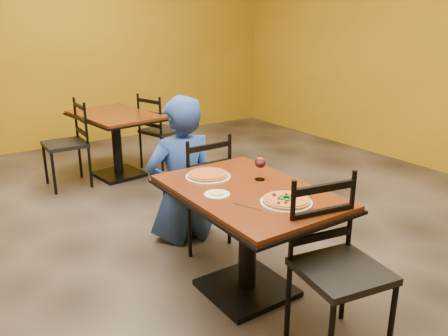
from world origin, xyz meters
TOP-DOWN VIEW (x-y plane):
  - floor at (0.00, 0.00)m, footprint 7.00×8.00m
  - wall_back at (0.00, 4.00)m, footprint 7.00×0.01m
  - table_main at (0.00, -0.50)m, footprint 0.83×1.23m
  - table_second at (0.19, 2.28)m, footprint 0.88×1.20m
  - chair_main_near at (0.08, -1.24)m, footprint 0.51×0.51m
  - chair_main_far at (0.10, 0.33)m, footprint 0.44×0.44m
  - chair_second_left at (-0.40, 2.28)m, footprint 0.44×0.44m
  - chair_second_right at (0.77, 2.28)m, footprint 0.52×0.52m
  - diner at (0.05, 0.48)m, footprint 0.65×0.46m
  - plate_main at (0.05, -0.81)m, footprint 0.31×0.31m
  - pizza_main at (0.05, -0.81)m, footprint 0.28×0.28m
  - plate_far at (-0.09, -0.16)m, footprint 0.31×0.31m
  - pizza_far at (-0.09, -0.16)m, footprint 0.28×0.28m
  - side_plate at (-0.22, -0.47)m, footprint 0.16×0.16m
  - dip at (-0.22, -0.47)m, footprint 0.09×0.09m
  - wine_glass at (0.18, -0.40)m, footprint 0.08×0.08m
  - fork at (-0.18, -0.72)m, footprint 0.08×0.18m
  - knife at (0.26, -0.73)m, footprint 0.06×0.21m

SIDE VIEW (x-z plane):
  - floor at x=0.00m, z-range -0.01..0.01m
  - chair_second_right at x=0.77m, z-range 0.00..0.93m
  - chair_main_far at x=0.10m, z-range 0.00..0.94m
  - chair_second_left at x=-0.40m, z-range 0.00..0.95m
  - chair_main_near at x=0.08m, z-range 0.00..0.98m
  - table_second at x=0.19m, z-range 0.18..0.93m
  - table_main at x=0.00m, z-range 0.18..0.93m
  - diner at x=0.05m, z-range 0.00..1.22m
  - fork at x=-0.18m, z-range 0.75..0.75m
  - knife at x=0.26m, z-range 0.75..0.75m
  - plate_main at x=0.05m, z-range 0.75..0.76m
  - plate_far at x=-0.09m, z-range 0.75..0.76m
  - side_plate at x=-0.22m, z-range 0.75..0.76m
  - dip at x=-0.22m, z-range 0.76..0.77m
  - pizza_main at x=0.05m, z-range 0.76..0.78m
  - pizza_far at x=-0.09m, z-range 0.76..0.78m
  - wine_glass at x=0.18m, z-range 0.75..0.93m
  - wall_back at x=0.00m, z-range 0.00..3.00m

